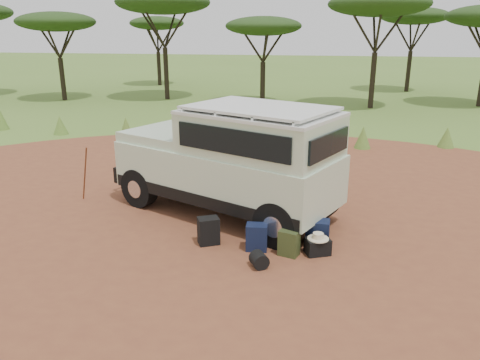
% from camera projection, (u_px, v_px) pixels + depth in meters
% --- Properties ---
extents(ground, '(140.00, 140.00, 0.00)m').
position_uv_depth(ground, '(237.00, 240.00, 9.57)').
color(ground, '#567A2B').
rests_on(ground, ground).
extents(dirt_clearing, '(23.00, 23.00, 0.01)m').
position_uv_depth(dirt_clearing, '(237.00, 240.00, 9.57)').
color(dirt_clearing, brown).
rests_on(dirt_clearing, ground).
extents(grass_fringe, '(36.60, 1.60, 0.90)m').
position_uv_depth(grass_fringe, '(283.00, 133.00, 17.53)').
color(grass_fringe, '#567A2B').
rests_on(grass_fringe, ground).
extents(acacia_treeline, '(46.70, 13.20, 6.26)m').
position_uv_depth(acacia_treeline, '(316.00, 15.00, 26.46)').
color(acacia_treeline, black).
rests_on(acacia_treeline, ground).
extents(safari_vehicle, '(5.64, 4.09, 2.58)m').
position_uv_depth(safari_vehicle, '(232.00, 162.00, 10.57)').
color(safari_vehicle, beige).
rests_on(safari_vehicle, ground).
extents(walking_staff, '(0.37, 0.21, 1.40)m').
position_uv_depth(walking_staff, '(85.00, 174.00, 11.57)').
color(walking_staff, brown).
rests_on(walking_staff, ground).
extents(backpack_black, '(0.50, 0.45, 0.56)m').
position_uv_depth(backpack_black, '(209.00, 231.00, 9.33)').
color(backpack_black, black).
rests_on(backpack_black, ground).
extents(backpack_navy, '(0.43, 0.32, 0.53)m').
position_uv_depth(backpack_navy, '(257.00, 237.00, 9.07)').
color(backpack_navy, '#121A39').
rests_on(backpack_navy, ground).
extents(backpack_olive, '(0.43, 0.36, 0.51)m').
position_uv_depth(backpack_olive, '(289.00, 243.00, 8.85)').
color(backpack_olive, '#354720').
rests_on(backpack_olive, ground).
extents(duffel_navy, '(0.47, 0.36, 0.51)m').
position_uv_depth(duffel_navy, '(318.00, 232.00, 9.32)').
color(duffel_navy, '#121A39').
rests_on(duffel_navy, ground).
extents(hard_case, '(0.54, 0.47, 0.32)m').
position_uv_depth(hard_case, '(318.00, 247.00, 8.92)').
color(hard_case, black).
rests_on(hard_case, ground).
extents(stuff_sack, '(0.40, 0.40, 0.29)m').
position_uv_depth(stuff_sack, '(259.00, 260.00, 8.43)').
color(stuff_sack, black).
rests_on(stuff_sack, ground).
extents(safari_hat, '(0.41, 0.41, 0.12)m').
position_uv_depth(safari_hat, '(318.00, 237.00, 8.86)').
color(safari_hat, beige).
rests_on(safari_hat, hard_case).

